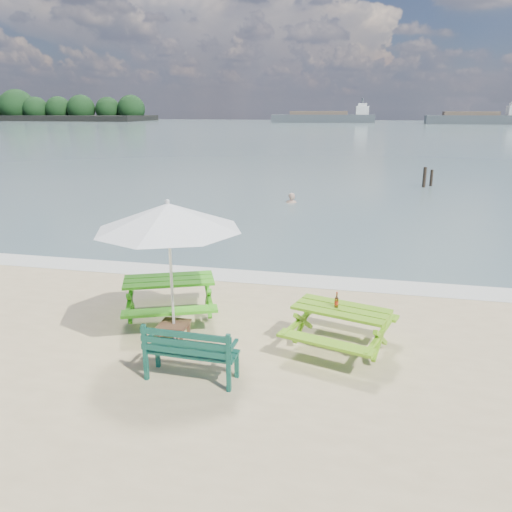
% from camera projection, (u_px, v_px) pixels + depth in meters
% --- Properties ---
extents(sea, '(300.00, 300.00, 0.00)m').
position_uv_depth(sea, '(357.00, 131.00, 86.69)').
color(sea, slate).
rests_on(sea, ground).
extents(foam_strip, '(22.00, 0.90, 0.01)m').
position_uv_depth(foam_strip, '(271.00, 278.00, 11.41)').
color(foam_strip, silver).
rests_on(foam_strip, ground).
extents(island_headland, '(90.00, 22.00, 7.60)m').
position_uv_depth(island_headland, '(13.00, 110.00, 159.90)').
color(island_headland, black).
rests_on(island_headland, ground).
extents(picnic_table_left, '(2.17, 2.27, 0.77)m').
position_uv_depth(picnic_table_left, '(170.00, 299.00, 9.16)').
color(picnic_table_left, '#389E18').
rests_on(picnic_table_left, ground).
extents(picnic_table_right, '(1.88, 2.00, 0.71)m').
position_uv_depth(picnic_table_right, '(340.00, 329.00, 7.99)').
color(picnic_table_right, '#69A519').
rests_on(picnic_table_right, ground).
extents(park_bench, '(1.35, 0.50, 0.82)m').
position_uv_depth(park_bench, '(192.00, 362.00, 7.13)').
color(park_bench, '#104336').
rests_on(park_bench, ground).
extents(side_table, '(0.48, 0.48, 0.31)m').
position_uv_depth(side_table, '(174.00, 331.00, 8.33)').
color(side_table, brown).
rests_on(side_table, ground).
extents(patio_umbrella, '(2.41, 2.41, 2.33)m').
position_uv_depth(patio_umbrella, '(168.00, 217.00, 7.77)').
color(patio_umbrella, silver).
rests_on(patio_umbrella, ground).
extents(beer_bottle, '(0.06, 0.06, 0.25)m').
position_uv_depth(beer_bottle, '(336.00, 302.00, 7.90)').
color(beer_bottle, brown).
rests_on(beer_bottle, picnic_table_right).
extents(swimmer, '(0.63, 0.48, 1.56)m').
position_uv_depth(swimmer, '(291.00, 211.00, 20.65)').
color(swimmer, tan).
rests_on(swimmer, ground).
extents(mooring_pilings, '(0.56, 0.76, 1.20)m').
position_uv_depth(mooring_pilings, '(427.00, 180.00, 24.61)').
color(mooring_pilings, black).
rests_on(mooring_pilings, ground).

